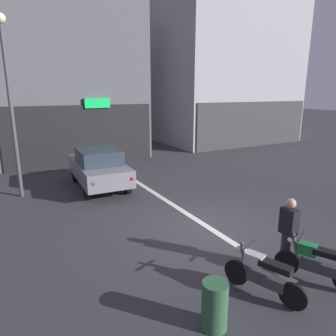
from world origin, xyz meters
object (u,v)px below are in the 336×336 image
Objects in this scene: street_lamp at (9,90)px; person_by_motorcycles at (288,234)px; motorcycle_silver_row_leftmost at (263,274)px; trash_bin at (215,305)px; motorcycle_green_row_left_mid at (316,262)px; car_grey_crossing_near at (99,167)px.

street_lamp is 3.85× the size of person_by_motorcycles.
motorcycle_silver_row_leftmost reaches higher than trash_bin.
street_lamp is 4.16× the size of motorcycle_green_row_left_mid.
car_grey_crossing_near is 4.24m from street_lamp.
street_lamp is 10.02m from person_by_motorcycles.
motorcycle_green_row_left_mid reaches higher than trash_bin.
person_by_motorcycles is at bearing 102.83° from motorcycle_green_row_left_mid.
street_lamp is at bearing 120.29° from person_by_motorcycles.
trash_bin is (-0.56, -8.48, -0.46)m from car_grey_crossing_near.
car_grey_crossing_near is 2.50× the size of person_by_motorcycles.
person_by_motorcycles is 2.57m from trash_bin.
motorcycle_silver_row_leftmost is at bearing 9.32° from trash_bin.
motorcycle_green_row_left_mid is at bearing -0.06° from trash_bin.
trash_bin is (-1.33, -0.22, -0.03)m from motorcycle_silver_row_leftmost.
car_grey_crossing_near is at bearing 95.27° from motorcycle_silver_row_leftmost.
car_grey_crossing_near is 0.65× the size of street_lamp.
person_by_motorcycles is at bearing -76.48° from car_grey_crossing_near.
trash_bin is at bearing -93.80° from car_grey_crossing_near.
street_lamp is at bearing 113.07° from motorcycle_silver_row_leftmost.
motorcycle_green_row_left_mid is (1.27, -0.22, 0.00)m from motorcycle_silver_row_leftmost.
motorcycle_green_row_left_mid is (2.03, -8.48, -0.43)m from car_grey_crossing_near.
motorcycle_silver_row_leftmost is at bearing -66.93° from street_lamp.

